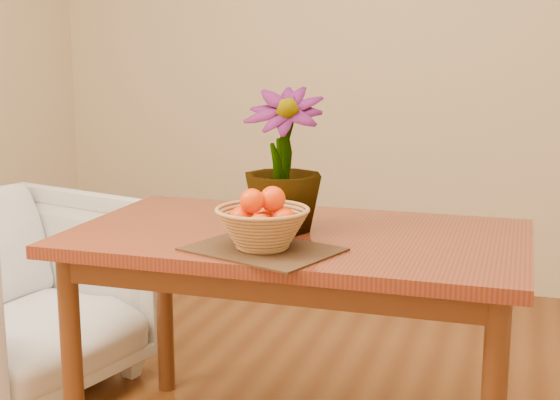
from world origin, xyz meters
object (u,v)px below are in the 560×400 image
(potted_plant, at_px, (283,160))
(wicker_basket, at_px, (263,230))
(table, at_px, (297,259))
(armchair, at_px, (15,286))

(potted_plant, bearing_deg, wicker_basket, -91.15)
(table, bearing_deg, armchair, 172.08)
(wicker_basket, height_order, armchair, wicker_basket)
(armchair, bearing_deg, potted_plant, -82.63)
(table, bearing_deg, wicker_basket, -97.41)
(potted_plant, bearing_deg, armchair, 166.87)
(table, height_order, armchair, armchair)
(potted_plant, distance_m, armchair, 1.27)
(table, xyz_separation_m, armchair, (-1.17, 0.16, -0.25))
(table, xyz_separation_m, potted_plant, (-0.05, 0.01, 0.31))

